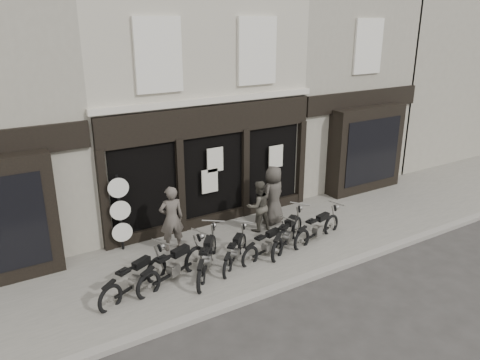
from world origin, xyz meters
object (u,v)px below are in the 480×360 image
motorcycle_5 (288,236)px  man_right (273,195)px  motorcycle_6 (317,230)px  advert_sign_post (121,216)px  man_centre (258,206)px  man_left (171,219)px  motorcycle_2 (207,260)px  motorcycle_4 (267,246)px  motorcycle_0 (135,281)px  motorcycle_3 (235,253)px  motorcycle_1 (174,269)px

motorcycle_5 → man_right: man_right is taller
motorcycle_6 → man_right: man_right is taller
advert_sign_post → man_centre: bearing=-4.5°
man_centre → man_left: bearing=-0.8°
motorcycle_2 → motorcycle_4: 1.83m
motorcycle_0 → motorcycle_3: motorcycle_0 is taller
motorcycle_4 → motorcycle_5: size_ratio=0.96×
man_right → advert_sign_post: advert_sign_post is taller
man_centre → advert_sign_post: advert_sign_post is taller
motorcycle_5 → motorcycle_1: bearing=147.6°
motorcycle_6 → man_centre: 1.92m
motorcycle_3 → motorcycle_1: bearing=138.1°
motorcycle_4 → motorcycle_5: bearing=-6.7°
motorcycle_6 → man_left: man_left is taller
motorcycle_0 → advert_sign_post: size_ratio=0.88×
man_right → motorcycle_3: bearing=14.8°
motorcycle_3 → man_left: (-1.13, 1.56, 0.69)m
motorcycle_6 → advert_sign_post: 5.70m
motorcycle_5 → man_left: 3.34m
motorcycle_1 → motorcycle_2: size_ratio=1.13×
motorcycle_2 → man_right: (3.20, 1.55, 0.63)m
man_left → man_centre: (2.77, -0.23, -0.14)m
man_right → man_centre: bearing=-3.7°
motorcycle_2 → man_left: 1.73m
motorcycle_1 → motorcycle_4: motorcycle_1 is taller
man_centre → man_right: bearing=-161.5°
motorcycle_4 → motorcycle_5: 0.81m
motorcycle_3 → motorcycle_6: bearing=-44.2°
man_right → advert_sign_post: 4.73m
motorcycle_4 → motorcycle_6: (1.83, 0.02, 0.02)m
motorcycle_1 → motorcycle_5: 3.55m
motorcycle_1 → man_right: size_ratio=1.17×
motorcycle_2 → man_centre: man_centre is taller
motorcycle_4 → man_left: bearing=126.0°
motorcycle_2 → motorcycle_3: bearing=-49.1°
motorcycle_2 → motorcycle_5: motorcycle_2 is taller
motorcycle_3 → man_left: bearing=84.0°
motorcycle_4 → man_centre: 1.70m
motorcycle_5 → man_centre: (-0.11, 1.35, 0.48)m
man_right → motorcycle_1: bearing=1.8°
motorcycle_0 → advert_sign_post: bearing=53.4°
motorcycle_0 → man_right: (5.12, 1.51, 0.65)m
man_centre → advert_sign_post: bearing=-9.5°
motorcycle_5 → advert_sign_post: advert_sign_post is taller
motorcycle_5 → motorcycle_6: bearing=-37.6°
motorcycle_5 → motorcycle_2: bearing=148.3°
motorcycle_1 → motorcycle_3: bearing=-20.0°
motorcycle_1 → motorcycle_2: 0.93m
man_left → man_right: 3.45m
motorcycle_1 → man_centre: man_centre is taller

